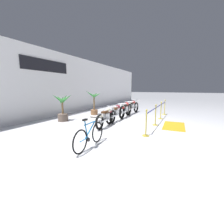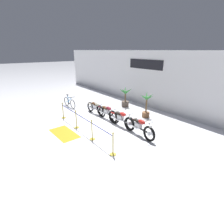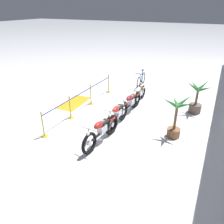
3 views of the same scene
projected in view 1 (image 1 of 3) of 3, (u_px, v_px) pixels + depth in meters
ground_plane at (133, 120)px, 8.82m from camera, size 120.00×120.00×0.00m
back_wall at (65, 84)px, 10.74m from camera, size 28.00×0.29×4.20m
motorcycle_cream_0 at (107, 117)px, 7.28m from camera, size 2.11×0.62×0.93m
motorcycle_maroon_1 at (117, 113)px, 8.42m from camera, size 2.39×0.62×0.95m
motorcycle_red_2 at (126, 110)px, 9.63m from camera, size 2.20×0.62×0.97m
motorcycle_red_3 at (132, 107)px, 10.90m from camera, size 2.28×0.62×0.97m
bicycle at (90, 136)px, 4.66m from camera, size 1.73×0.48×0.96m
potted_palm_left_of_row at (63, 110)px, 8.39m from camera, size 1.01×1.13×1.58m
potted_palm_right_of_row at (94, 104)px, 10.44m from camera, size 0.93×1.10×1.73m
stanchion_far_left at (154, 113)px, 7.10m from camera, size 5.46×0.28×1.05m
stanchion_mid_left at (155, 118)px, 7.48m from camera, size 0.28×0.28×1.05m
stanchion_mid_right at (161, 113)px, 9.01m from camera, size 0.28×0.28×1.05m
stanchion_far_right at (165, 109)px, 10.51m from camera, size 0.28×0.28×1.05m
floor_banner at (174, 126)px, 7.38m from camera, size 2.00×1.07×0.01m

